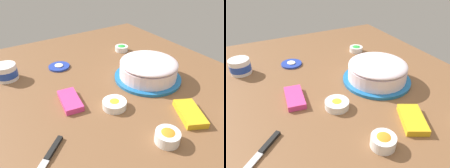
{
  "view_description": "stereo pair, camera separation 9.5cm",
  "coord_description": "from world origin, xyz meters",
  "views": [
    {
      "loc": [
        -0.68,
        0.33,
        0.54
      ],
      "look_at": [
        -0.0,
        -0.11,
        0.04
      ],
      "focal_mm": 34.81,
      "sensor_mm": 36.0,
      "label": 1
    },
    {
      "loc": [
        -0.72,
        0.25,
        0.54
      ],
      "look_at": [
        -0.0,
        -0.11,
        0.04
      ],
      "focal_mm": 34.81,
      "sensor_mm": 36.0,
      "label": 2
    }
  ],
  "objects": [
    {
      "name": "ground_plane",
      "position": [
        0.0,
        0.0,
        0.0
      ],
      "size": [
        1.54,
        1.54,
        0.0
      ],
      "primitive_type": "plane",
      "color": "brown"
    },
    {
      "name": "frosted_cake",
      "position": [
        -0.01,
        -0.31,
        0.05
      ],
      "size": [
        0.32,
        0.32,
        0.11
      ],
      "color": "#1E6BB2",
      "rests_on": "ground_plane"
    },
    {
      "name": "frosting_tub",
      "position": [
        0.36,
        0.26,
        0.04
      ],
      "size": [
        0.1,
        0.1,
        0.08
      ],
      "color": "white",
      "rests_on": "ground_plane"
    },
    {
      "name": "frosting_tub_lid",
      "position": [
        0.34,
        0.01,
        0.01
      ],
      "size": [
        0.11,
        0.11,
        0.02
      ],
      "color": "#233DAD",
      "rests_on": "ground_plane"
    },
    {
      "name": "spreading_knife",
      "position": [
        -0.21,
        0.26,
        0.01
      ],
      "size": [
        0.17,
        0.19,
        0.01
      ],
      "color": "silver",
      "rests_on": "ground_plane"
    },
    {
      "name": "sprinkle_bowl_green",
      "position": [
        0.33,
        -0.4,
        0.02
      ],
      "size": [
        0.08,
        0.08,
        0.03
      ],
      "color": "white",
      "rests_on": "ground_plane"
    },
    {
      "name": "sprinkle_bowl_yellow",
      "position": [
        -0.11,
        -0.05,
        0.02
      ],
      "size": [
        0.1,
        0.1,
        0.03
      ],
      "color": "white",
      "rests_on": "ground_plane"
    },
    {
      "name": "sprinkle_bowl_orange",
      "position": [
        -0.35,
        -0.1,
        0.02
      ],
      "size": [
        0.08,
        0.08,
        0.04
      ],
      "color": "white",
      "rests_on": "ground_plane"
    },
    {
      "name": "candy_box_lower",
      "position": [
        -0.31,
        -0.26,
        0.01
      ],
      "size": [
        0.17,
        0.14,
        0.02
      ],
      "primitive_type": "cube",
      "rotation": [
        0.0,
        0.0,
        -0.46
      ],
      "color": "yellow",
      "rests_on": "ground_plane"
    },
    {
      "name": "candy_box_upper",
      "position": [
        0.02,
        0.08,
        0.01
      ],
      "size": [
        0.16,
        0.09,
        0.02
      ],
      "primitive_type": "cube",
      "rotation": [
        0.0,
        0.0,
        -0.14
      ],
      "color": "#E53D8E",
      "rests_on": "ground_plane"
    }
  ]
}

